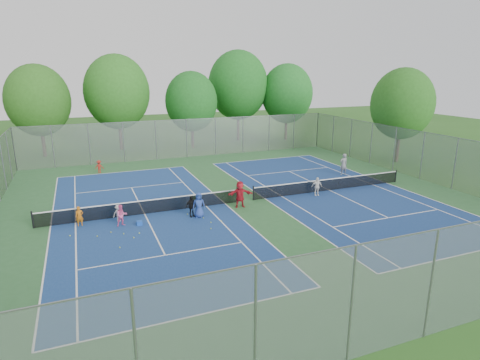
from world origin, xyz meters
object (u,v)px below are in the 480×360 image
object	(u,v)px
net_left	(144,207)
instructor	(344,164)
ball_hopper	(194,199)
ball_crate	(139,223)
net_right	(330,185)

from	to	relation	value
net_left	instructor	size ratio (longest dim) A/B	6.74
net_left	ball_hopper	distance (m)	3.66
ball_crate	instructor	size ratio (longest dim) A/B	0.16
ball_crate	instructor	world-z (taller)	instructor
net_right	ball_hopper	distance (m)	10.50
ball_hopper	ball_crate	bearing A→B (deg)	-146.63
ball_hopper	net_right	bearing A→B (deg)	-5.00
net_right	instructor	xyz separation A→B (m)	(3.81, 3.58, 0.50)
ball_crate	net_left	bearing A→B (deg)	72.24
net_left	instructor	distance (m)	18.17
net_left	instructor	world-z (taller)	instructor
net_right	ball_hopper	world-z (taller)	net_right
ball_crate	ball_hopper	xyz separation A→B (m)	(4.12, 2.71, 0.17)
net_right	ball_crate	distance (m)	14.69
ball_crate	instructor	bearing A→B (deg)	16.31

